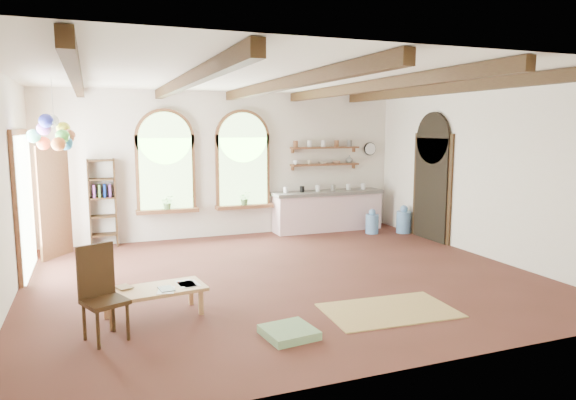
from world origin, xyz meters
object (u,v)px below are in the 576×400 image
kitchen_counter (328,210)px  balloon_cluster (54,134)px  coffee_table (154,292)px  side_chair (105,313)px

kitchen_counter → balloon_cluster: (-5.71, -1.74, 1.85)m
kitchen_counter → coffee_table: bearing=-136.5°
kitchen_counter → balloon_cluster: bearing=-163.0°
coffee_table → side_chair: 0.82m
kitchen_counter → side_chair: size_ratio=2.43×
side_chair → balloon_cluster: 3.73m
kitchen_counter → side_chair: 7.03m
side_chair → balloon_cluster: size_ratio=0.97×
coffee_table → side_chair: bearing=-137.9°
kitchen_counter → balloon_cluster: balloon_cluster is taller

